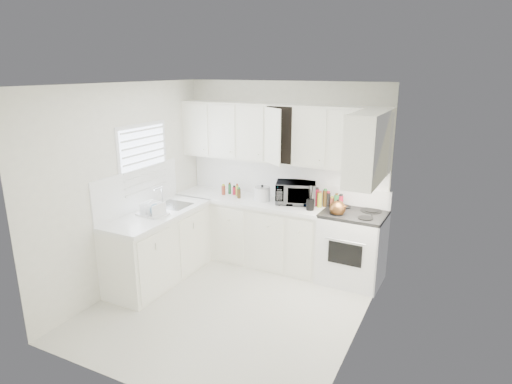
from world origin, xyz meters
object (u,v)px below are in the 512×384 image
Objects in this scene: microwave at (296,190)px; dish_rack at (152,208)px; utensil_crock at (310,197)px; rice_cooker at (262,193)px; tea_kettle at (338,207)px; stove at (353,238)px.

microwave reaches higher than dish_rack.
microwave is at bearing 145.03° from utensil_crock.
microwave is 2.37× the size of rice_cooker.
tea_kettle is 1.15m from rice_cooker.
microwave reaches higher than tea_kettle.
rice_cooker is at bearing 55.38° from dish_rack.
dish_rack is at bearing -146.96° from rice_cooker.
dish_rack is (-1.73, -1.10, -0.08)m from utensil_crock.
microwave reaches higher than utensil_crock.
tea_kettle is at bearing -7.94° from utensil_crock.
microwave is 0.35m from utensil_crock.
dish_rack is (-0.98, -1.21, -0.02)m from rice_cooker.
rice_cooker is 0.64× the size of dish_rack.
microwave is 1.53× the size of dish_rack.
microwave is at bearing -6.65° from rice_cooker.
tea_kettle is at bearing -39.16° from microwave.
utensil_crock is (-0.39, 0.05, 0.06)m from tea_kettle.
microwave is 1.57× the size of utensil_crock.
tea_kettle is 1.12× the size of rice_cooker.
utensil_crock is 2.06m from dish_rack.
dish_rack is (-2.30, -1.21, 0.43)m from stove.
utensil_crock is at bearing 36.81° from dish_rack.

